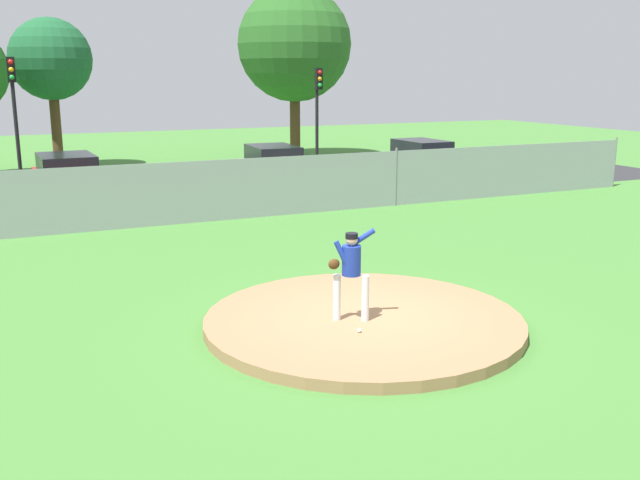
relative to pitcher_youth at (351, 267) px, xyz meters
The scene contains 14 objects.
ground_plane 6.20m from the pitcher_youth, 87.15° to the left, with size 80.00×80.00×0.00m, color #427A33.
asphalt_strip 14.63m from the pitcher_youth, 88.81° to the left, with size 44.00×7.00×0.01m, color #2B2B2D.
pitchers_mound 1.08m from the pitcher_youth, 16.14° to the left, with size 5.53×5.53×0.19m, color #99704C.
pitcher_youth is the anchor object (origin of this frame).
baseball 1.10m from the pitcher_youth, 103.08° to the right, with size 0.07×0.07×0.07m, color white.
chainlink_fence 10.09m from the pitcher_youth, 88.28° to the left, with size 32.83×0.07×1.93m.
parked_car_red 15.07m from the pitcher_youth, 101.73° to the left, with size 2.02×4.54×1.70m.
parked_car_champagne 15.43m from the pitcher_youth, 73.78° to the left, with size 2.01×4.38×1.69m.
parked_car_slate 18.32m from the pitcher_youth, 53.72° to the left, with size 1.84×4.35×1.66m.
traffic_cone_orange 17.16m from the pitcher_youth, 89.84° to the left, with size 0.40×0.40×0.55m.
traffic_light_near 19.07m from the pitcher_youth, 103.33° to the left, with size 0.28×0.46×4.90m.
traffic_light_far 20.04m from the pitcher_youth, 67.04° to the left, with size 0.28×0.46×4.55m.
tree_bushy_near 25.37m from the pitcher_youth, 95.63° to the left, with size 3.67×3.67×6.80m.
tree_broad_right 26.64m from the pitcher_youth, 69.26° to the left, with size 5.80×5.80×8.70m.
Camera 1 is at (-5.61, -10.39, 4.28)m, focal length 40.16 mm.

